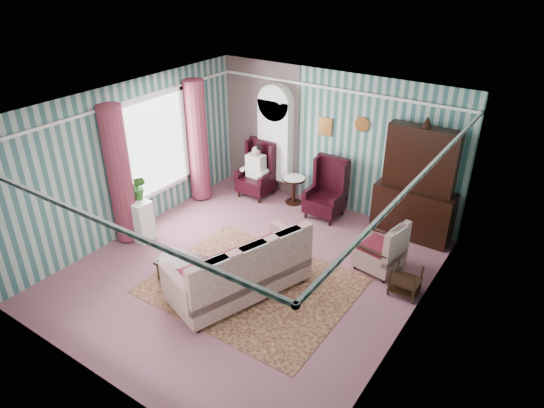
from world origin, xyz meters
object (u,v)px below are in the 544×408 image
Objects in this scene: sofa at (238,267)px; floral_armchair at (381,244)px; wingback_left at (256,170)px; seated_woman at (256,171)px; round_side_table at (294,191)px; wingback_right at (325,189)px; coffee_table at (187,270)px; nest_table at (405,280)px; bookcase at (275,146)px; plant_stand at (138,220)px; dresser_hutch at (417,181)px.

floral_armchair reaches higher than sofa.
seated_woman is at bearing 0.00° from wingback_left.
seated_woman is at bearing -170.54° from round_side_table.
wingback_right is 3.38m from coffee_table.
sofa is (-2.25, -1.46, 0.22)m from nest_table.
seated_woman is at bearing 180.00° from wingback_right.
wingback_left is at bearing 180.00° from wingback_right.
bookcase is 0.70m from seated_woman.
wingback_right is 3.76m from plant_stand.
bookcase reaches higher than floral_armchair.
coffee_table is (-2.54, -2.12, -0.31)m from floral_armchair.
round_side_table is (0.65, -0.24, -0.82)m from bookcase.
round_side_table is at bearing 72.32° from floral_armchair.
round_side_table is at bearing -20.27° from bookcase.
bookcase is 3.73× the size of round_side_table.
wingback_left reaches higher than round_side_table.
coffee_table is (-0.86, -3.24, -0.43)m from wingback_right.
wingback_right reaches higher than round_side_table.
bookcase reaches higher than seated_woman.
dresser_hutch is at bearing 6.32° from floral_armchair.
dresser_hutch is 2.46× the size of coffee_table.
sofa reaches higher than nest_table.
dresser_hutch is 3.55m from wingback_left.
wingback_left is at bearing 50.10° from sofa.
wingback_left is (-3.50, -0.27, -0.55)m from dresser_hutch.
seated_woman is 2.19× the size of nest_table.
wingback_left reaches higher than sofa.
sofa is (1.82, -3.01, -0.13)m from wingback_left.
dresser_hutch reaches higher than coffee_table.
plant_stand is at bearing -108.49° from bookcase.
nest_table is 3.60m from coffee_table.
plant_stand is at bearing -106.22° from wingback_left.
nest_table is at bearing -33.75° from wingback_right.
wingback_left is 0.04m from seated_woman.
round_side_table is 3.39m from coffee_table.
coffee_table is (-0.01, -3.39, -0.11)m from round_side_table.
wingback_right is 2.81m from nest_table.
dresser_hutch is 2.11m from nest_table.
bookcase is 3.58m from floral_armchair.
wingback_left is 2.87m from plant_stand.
bookcase is 3.80m from coffee_table.
wingback_right is (1.50, -0.39, -0.50)m from bookcase.
sofa is at bearing -65.22° from bookcase.
floral_armchair is at bearing -26.58° from round_side_table.
bookcase is at bearing 73.56° from floral_armchair.
sofa is 1.00m from coffee_table.
plant_stand is at bearing 163.90° from coffee_table.
dresser_hutch is 1.04× the size of sofa.
nest_table is at bearing -72.61° from dresser_hutch.
coffee_table is at bearing 122.94° from sofa.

